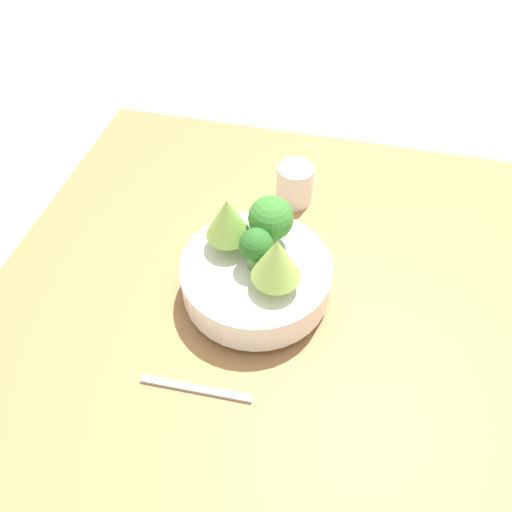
# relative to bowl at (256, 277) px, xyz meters

# --- Properties ---
(ground_plane) EXTENTS (6.00, 6.00, 0.00)m
(ground_plane) POSITION_rel_bowl_xyz_m (0.02, 0.03, -0.07)
(ground_plane) COLOR silver
(table) EXTENTS (0.90, 0.85, 0.03)m
(table) POSITION_rel_bowl_xyz_m (0.02, 0.03, -0.06)
(table) COLOR #9E7042
(table) RESTS_ON ground_plane
(bowl) EXTENTS (0.23, 0.23, 0.07)m
(bowl) POSITION_rel_bowl_xyz_m (0.00, 0.00, 0.00)
(bowl) COLOR silver
(bowl) RESTS_ON table
(romanesco_piece_far) EXTENTS (0.07, 0.07, 0.10)m
(romanesco_piece_far) POSITION_rel_bowl_xyz_m (-0.05, 0.03, 0.09)
(romanesco_piece_far) COLOR #6BA34C
(romanesco_piece_far) RESTS_ON bowl
(broccoli_floret_center) EXTENTS (0.05, 0.05, 0.07)m
(broccoli_floret_center) POSITION_rel_bowl_xyz_m (0.00, 0.00, 0.07)
(broccoli_floret_center) COLOR #609347
(broccoli_floret_center) RESTS_ON bowl
(broccoli_floret_back) EXTENTS (0.07, 0.07, 0.09)m
(broccoli_floret_back) POSITION_rel_bowl_xyz_m (0.01, 0.05, 0.08)
(broccoli_floret_back) COLOR #609347
(broccoli_floret_back) RESTS_ON bowl
(romanesco_piece_near) EXTENTS (0.07, 0.07, 0.10)m
(romanesco_piece_near) POSITION_rel_bowl_xyz_m (0.04, -0.03, 0.09)
(romanesco_piece_near) COLOR #6BA34C
(romanesco_piece_near) RESTS_ON bowl
(cup) EXTENTS (0.07, 0.07, 0.08)m
(cup) POSITION_rel_bowl_xyz_m (0.02, 0.23, -0.00)
(cup) COLOR silver
(cup) RESTS_ON table
(fork) EXTENTS (0.16, 0.02, 0.01)m
(fork) POSITION_rel_bowl_xyz_m (-0.04, -0.18, -0.04)
(fork) COLOR #B2B2B7
(fork) RESTS_ON table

